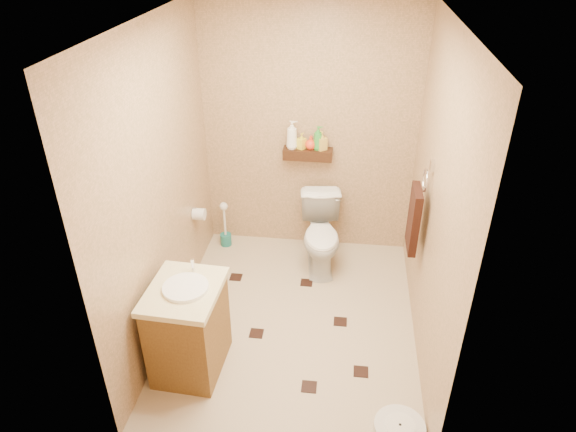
# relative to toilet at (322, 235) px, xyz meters

# --- Properties ---
(ground) EXTENTS (2.50, 2.50, 0.00)m
(ground) POSITION_rel_toilet_xyz_m (-0.17, -0.83, -0.35)
(ground) COLOR tan
(ground) RESTS_ON ground
(wall_back) EXTENTS (2.00, 0.04, 2.40)m
(wall_back) POSITION_rel_toilet_xyz_m (-0.17, 0.42, 0.85)
(wall_back) COLOR tan
(wall_back) RESTS_ON ground
(wall_front) EXTENTS (2.00, 0.04, 2.40)m
(wall_front) POSITION_rel_toilet_xyz_m (-0.17, -2.08, 0.85)
(wall_front) COLOR tan
(wall_front) RESTS_ON ground
(wall_left) EXTENTS (0.04, 2.50, 2.40)m
(wall_left) POSITION_rel_toilet_xyz_m (-1.17, -0.83, 0.85)
(wall_left) COLOR tan
(wall_left) RESTS_ON ground
(wall_right) EXTENTS (0.04, 2.50, 2.40)m
(wall_right) POSITION_rel_toilet_xyz_m (0.83, -0.83, 0.85)
(wall_right) COLOR tan
(wall_right) RESTS_ON ground
(ceiling) EXTENTS (2.00, 2.50, 0.02)m
(ceiling) POSITION_rel_toilet_xyz_m (-0.17, -0.83, 2.05)
(ceiling) COLOR white
(ceiling) RESTS_ON wall_back
(wall_shelf) EXTENTS (0.46, 0.14, 0.10)m
(wall_shelf) POSITION_rel_toilet_xyz_m (-0.17, 0.34, 0.67)
(wall_shelf) COLOR #3E2310
(wall_shelf) RESTS_ON wall_back
(floor_accents) EXTENTS (1.28, 1.32, 0.01)m
(floor_accents) POSITION_rel_toilet_xyz_m (-0.12, -0.87, -0.34)
(floor_accents) COLOR black
(floor_accents) RESTS_ON ground
(toilet) EXTENTS (0.47, 0.72, 0.69)m
(toilet) POSITION_rel_toilet_xyz_m (0.00, 0.00, 0.00)
(toilet) COLOR white
(toilet) RESTS_ON ground
(vanity) EXTENTS (0.52, 0.62, 0.85)m
(vanity) POSITION_rel_toilet_xyz_m (-0.87, -1.41, 0.03)
(vanity) COLOR brown
(vanity) RESTS_ON ground
(bathroom_scale) EXTENTS (0.37, 0.37, 0.07)m
(bathroom_scale) POSITION_rel_toilet_xyz_m (0.65, -1.81, -0.31)
(bathroom_scale) COLOR silver
(bathroom_scale) RESTS_ON ground
(toilet_brush) EXTENTS (0.11, 0.11, 0.50)m
(toilet_brush) POSITION_rel_toilet_xyz_m (-0.99, 0.24, -0.17)
(toilet_brush) COLOR #1B6E6A
(toilet_brush) RESTS_ON ground
(towel_ring) EXTENTS (0.12, 0.30, 0.76)m
(towel_ring) POSITION_rel_toilet_xyz_m (0.74, -0.58, 0.60)
(towel_ring) COLOR silver
(towel_ring) RESTS_ON wall_right
(toilet_paper) EXTENTS (0.12, 0.11, 0.12)m
(toilet_paper) POSITION_rel_toilet_xyz_m (-1.11, -0.18, 0.25)
(toilet_paper) COLOR silver
(toilet_paper) RESTS_ON wall_left
(bottle_a) EXTENTS (0.11, 0.11, 0.27)m
(bottle_a) POSITION_rel_toilet_xyz_m (-0.32, 0.34, 0.86)
(bottle_a) COLOR white
(bottle_a) RESTS_ON wall_shelf
(bottle_b) EXTENTS (0.09, 0.09, 0.15)m
(bottle_b) POSITION_rel_toilet_xyz_m (-0.23, 0.34, 0.80)
(bottle_b) COLOR yellow
(bottle_b) RESTS_ON wall_shelf
(bottle_c) EXTENTS (0.14, 0.14, 0.13)m
(bottle_c) POSITION_rel_toilet_xyz_m (-0.15, 0.34, 0.79)
(bottle_c) COLOR #EE3B1C
(bottle_c) RESTS_ON wall_shelf
(bottle_d) EXTENTS (0.09, 0.09, 0.23)m
(bottle_d) POSITION_rel_toilet_xyz_m (-0.08, 0.34, 0.84)
(bottle_d) COLOR green
(bottle_d) RESTS_ON wall_shelf
(bottle_e) EXTENTS (0.11, 0.11, 0.18)m
(bottle_e) POSITION_rel_toilet_xyz_m (-0.05, 0.34, 0.81)
(bottle_e) COLOR gold
(bottle_e) RESTS_ON wall_shelf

